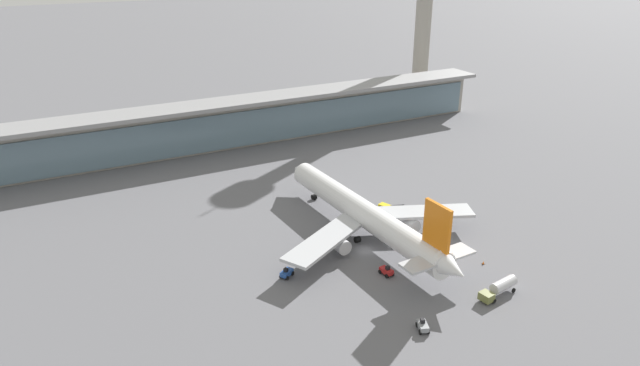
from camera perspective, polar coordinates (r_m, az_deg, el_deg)
name	(u,v)px	position (r m, az deg, el deg)	size (l,w,h in m)	color
ground_plane	(366,251)	(121.31, 4.68, -6.83)	(1200.00, 1200.00, 0.00)	slate
airliner_on_stand	(366,214)	(124.72, 4.62, -3.18)	(48.73, 63.41, 16.89)	white
service_truck_near_nose_red	(386,271)	(113.15, 6.72, -8.80)	(2.08, 3.07, 2.05)	#B21E1E
service_truck_under_wing_yellow	(389,207)	(139.26, 6.95, -2.41)	(3.58, 6.86, 2.70)	yellow
service_truck_mid_apron_olive	(438,218)	(133.69, 11.83, -3.46)	(7.85, 7.48, 2.95)	olive
service_truck_by_tail_olive	(500,287)	(111.13, 17.68, -10.00)	(8.84, 3.61, 2.95)	olive
service_truck_on_taxiway_blue	(287,273)	(111.98, -3.39, -9.04)	(3.33, 2.98, 2.05)	#234C9E
service_truck_at_far_stand_grey	(423,326)	(99.66, 10.33, -13.99)	(2.62, 3.28, 2.05)	gray
terminal_building	(237,121)	(183.38, -8.39, 6.20)	(183.60, 12.80, 15.20)	#9E998E
safety_cone_alpha	(435,268)	(116.78, 11.52, -8.37)	(0.62, 0.62, 0.70)	orange
safety_cone_bravo	(483,263)	(120.78, 16.15, -7.74)	(0.62, 0.62, 0.70)	orange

